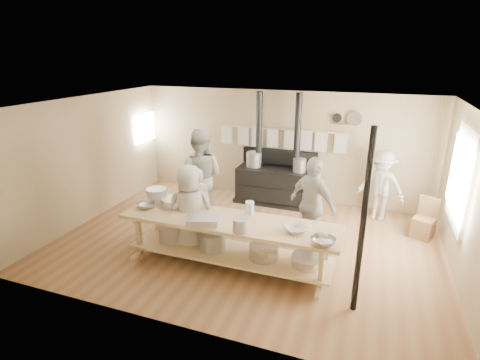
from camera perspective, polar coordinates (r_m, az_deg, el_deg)
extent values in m
plane|color=brown|center=(7.23, 1.03, -9.36)|extent=(7.00, 7.00, 0.00)
plane|color=tan|center=(9.02, 6.28, 5.19)|extent=(7.00, 0.00, 7.00)
plane|color=tan|center=(4.60, -9.19, -8.86)|extent=(7.00, 0.00, 7.00)
plane|color=tan|center=(8.47, -21.95, 2.99)|extent=(0.00, 5.00, 5.00)
plane|color=tan|center=(6.55, 31.50, -2.93)|extent=(0.00, 5.00, 5.00)
plane|color=beige|center=(6.42, 1.17, 11.53)|extent=(7.00, 7.00, 0.00)
cube|color=beige|center=(7.04, 30.69, 0.33)|extent=(0.06, 1.35, 1.65)
plane|color=white|center=(7.03, 30.38, 0.37)|extent=(0.00, 1.50, 1.50)
cube|color=beige|center=(7.03, 30.30, 0.38)|extent=(0.02, 0.03, 1.50)
plane|color=white|center=(9.90, -14.34, 7.72)|extent=(0.00, 0.90, 0.90)
cube|color=black|center=(8.90, 5.46, -0.86)|extent=(1.80, 0.70, 0.85)
cube|color=black|center=(9.03, 5.38, -3.10)|extent=(1.90, 0.75, 0.10)
cube|color=black|center=(8.99, 6.07, 3.50)|extent=(1.80, 0.12, 0.35)
cylinder|color=black|center=(8.72, 2.92, 7.65)|extent=(0.15, 0.15, 1.75)
cylinder|color=black|center=(8.50, 8.77, 7.17)|extent=(0.15, 0.15, 1.75)
cylinder|color=#B2B2B7|center=(8.86, 2.13, 3.17)|extent=(0.36, 0.36, 0.34)
cylinder|color=gray|center=(8.56, 9.05, 2.23)|extent=(0.30, 0.30, 0.30)
cylinder|color=tan|center=(8.84, 6.22, 7.69)|extent=(3.00, 0.04, 0.04)
cube|color=silver|center=(9.29, -1.99, 6.95)|extent=(0.28, 0.01, 0.46)
cube|color=silver|center=(9.15, 0.27, 6.79)|extent=(0.28, 0.01, 0.46)
cube|color=silver|center=(9.03, 2.59, 6.60)|extent=(0.28, 0.01, 0.46)
cube|color=silver|center=(8.93, 4.96, 6.40)|extent=(0.28, 0.01, 0.46)
cube|color=silver|center=(8.84, 7.39, 6.19)|extent=(0.28, 0.01, 0.46)
cube|color=silver|center=(8.77, 9.86, 5.96)|extent=(0.28, 0.01, 0.46)
cube|color=silver|center=(8.71, 12.36, 5.72)|extent=(0.28, 0.01, 0.46)
cube|color=silver|center=(8.67, 14.89, 5.46)|extent=(0.28, 0.01, 0.46)
cube|color=tan|center=(8.61, 15.46, 8.04)|extent=(0.50, 0.14, 0.03)
cylinder|color=black|center=(8.61, 14.56, 9.14)|extent=(0.20, 0.04, 0.20)
cylinder|color=silver|center=(8.59, 17.03, 8.89)|extent=(0.32, 0.03, 0.32)
cube|color=tan|center=(6.11, -1.69, -6.35)|extent=(3.60, 0.90, 0.06)
cube|color=tan|center=(6.37, -1.64, -10.99)|extent=(3.40, 0.80, 0.04)
cube|color=tan|center=(6.39, -1.63, -11.38)|extent=(3.30, 0.06, 0.06)
cube|color=tan|center=(6.73, -15.13, -8.27)|extent=(0.07, 0.07, 0.85)
cube|color=tan|center=(7.17, -12.42, -6.29)|extent=(0.07, 0.07, 0.85)
cube|color=tan|center=(5.70, 12.22, -13.29)|extent=(0.07, 0.07, 0.85)
cube|color=tan|center=(6.22, 13.04, -10.46)|extent=(0.07, 0.07, 0.85)
cylinder|color=#B2B2B7|center=(6.71, -10.51, -7.65)|extent=(0.40, 0.40, 0.38)
cylinder|color=gray|center=(6.39, -4.19, -9.18)|extent=(0.44, 0.44, 0.30)
cylinder|color=silver|center=(6.14, 3.66, -10.87)|extent=(0.48, 0.48, 0.22)
cylinder|color=silver|center=(6.03, 10.19, -12.19)|extent=(0.52, 0.52, 0.14)
cylinder|color=black|center=(5.14, 18.21, -6.54)|extent=(0.08, 0.08, 2.60)
imported|color=#A39F90|center=(6.91, -6.57, -4.02)|extent=(0.63, 0.52, 1.49)
imported|color=#A39F90|center=(7.67, -6.11, 0.41)|extent=(1.08, 0.90, 2.01)
imported|color=#A39F90|center=(6.54, -7.61, -4.71)|extent=(0.96, 0.83, 1.65)
imported|color=#A39F90|center=(6.75, 10.99, -3.72)|extent=(1.08, 0.91, 1.74)
imported|color=#A39F90|center=(8.41, 20.69, -0.80)|extent=(1.10, 0.82, 1.52)
cube|color=brown|center=(8.13, 26.09, -6.54)|extent=(0.48, 0.48, 0.40)
cube|color=brown|center=(8.14, 26.82, -3.75)|extent=(0.35, 0.17, 0.44)
imported|color=white|center=(7.01, -12.56, -2.72)|extent=(0.38, 0.38, 0.09)
imported|color=silver|center=(6.73, -14.22, -3.73)|extent=(0.46, 0.46, 0.10)
imported|color=white|center=(5.76, 8.54, -7.38)|extent=(0.49, 0.49, 0.09)
imported|color=silver|center=(5.44, 12.53, -9.15)|extent=(0.50, 0.50, 0.11)
cube|color=#B2B2B7|center=(5.97, -5.75, -6.15)|extent=(0.57, 0.47, 0.11)
cylinder|color=silver|center=(6.70, -9.88, -3.28)|extent=(0.55, 0.55, 0.15)
cylinder|color=gray|center=(5.67, 0.02, -6.91)|extent=(0.25, 0.25, 0.21)
cylinder|color=white|center=(6.99, -12.60, -2.18)|extent=(0.39, 0.39, 0.23)
cylinder|color=white|center=(6.25, 1.49, -4.27)|extent=(0.15, 0.15, 0.23)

